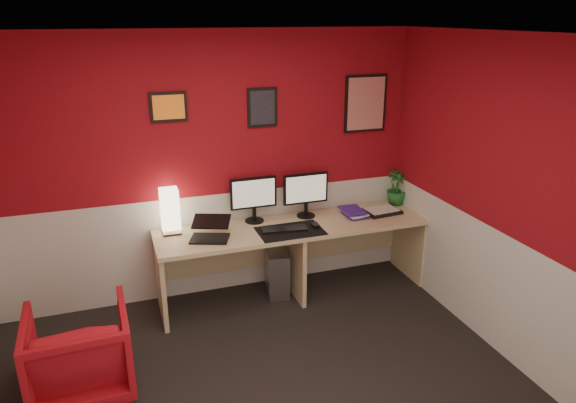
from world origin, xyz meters
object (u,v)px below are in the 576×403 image
object	(u,v)px
monitor_left	(254,193)
pc_tower	(277,270)
desk	(294,260)
shoji_lamp	(170,212)
laptop	(209,228)
zen_tray	(382,211)
potted_plant	(396,188)
monitor_right	(306,188)
armchair	(80,352)

from	to	relation	value
monitor_left	pc_tower	bearing A→B (deg)	-26.59
desk	pc_tower	bearing A→B (deg)	139.61
shoji_lamp	laptop	world-z (taller)	shoji_lamp
shoji_lamp	zen_tray	world-z (taller)	shoji_lamp
desk	monitor_left	world-z (taller)	monitor_left
laptop	potted_plant	xyz separation A→B (m)	(2.02, 0.28, 0.07)
monitor_right	zen_tray	xyz separation A→B (m)	(0.75, -0.16, -0.28)
shoji_lamp	pc_tower	xyz separation A→B (m)	(0.98, -0.07, -0.70)
laptop	armchair	world-z (taller)	laptop
desk	monitor_right	bearing A→B (deg)	43.96
monitor_left	potted_plant	bearing A→B (deg)	-0.49
laptop	monitor_left	bearing A→B (deg)	51.63
desk	pc_tower	distance (m)	0.23
shoji_lamp	zen_tray	xyz separation A→B (m)	(2.06, -0.16, -0.18)
monitor_left	desk	bearing A→B (deg)	-32.98
monitor_left	zen_tray	distance (m)	1.31
potted_plant	armchair	distance (m)	3.35
desk	laptop	bearing A→B (deg)	-174.72
monitor_right	pc_tower	world-z (taller)	monitor_right
laptop	shoji_lamp	bearing A→B (deg)	159.70
shoji_lamp	zen_tray	size ratio (longest dim) A/B	1.14
shoji_lamp	laptop	bearing A→B (deg)	-41.34
desk	armchair	size ratio (longest dim) A/B	3.62
pc_tower	shoji_lamp	bearing A→B (deg)	-173.89
shoji_lamp	monitor_left	xyz separation A→B (m)	(0.79, 0.03, 0.09)
monitor_left	zen_tray	xyz separation A→B (m)	(1.27, -0.19, -0.28)
zen_tray	pc_tower	bearing A→B (deg)	174.92
armchair	laptop	bearing A→B (deg)	-147.34
monitor_left	potted_plant	xyz separation A→B (m)	(1.53, -0.01, -0.11)
potted_plant	pc_tower	xyz separation A→B (m)	(-1.34, -0.08, -0.68)
laptop	pc_tower	world-z (taller)	laptop
desk	armchair	bearing A→B (deg)	-156.51
monitor_left	zen_tray	bearing A→B (deg)	-8.56
shoji_lamp	potted_plant	size ratio (longest dim) A/B	1.12
laptop	desk	bearing A→B (deg)	26.32
monitor_right	pc_tower	xyz separation A→B (m)	(-0.33, -0.06, -0.80)
shoji_lamp	potted_plant	world-z (taller)	shoji_lamp
monitor_left	monitor_right	size ratio (longest dim) A/B	1.00
shoji_lamp	monitor_left	distance (m)	0.79
desk	monitor_left	size ratio (longest dim) A/B	4.48
monitor_left	potted_plant	world-z (taller)	monitor_left
pc_tower	desk	bearing A→B (deg)	-30.28
monitor_right	shoji_lamp	bearing A→B (deg)	179.67
shoji_lamp	monitor_right	world-z (taller)	monitor_right
pc_tower	armchair	size ratio (longest dim) A/B	0.63
laptop	potted_plant	bearing A→B (deg)	28.86
armchair	monitor_right	bearing A→B (deg)	-156.14
shoji_lamp	armchair	distance (m)	1.44
laptop	zen_tray	xyz separation A→B (m)	(1.76, 0.10, -0.09)
monitor_left	monitor_right	distance (m)	0.52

